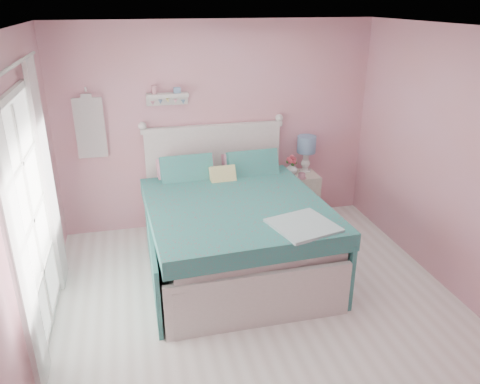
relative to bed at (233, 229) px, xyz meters
name	(u,v)px	position (x,y,z in m)	size (l,w,h in m)	color
floor	(266,320)	(0.07, -1.09, -0.43)	(4.50, 4.50, 0.00)	silver
room_shell	(270,162)	(0.07, -1.09, 1.15)	(4.50, 4.50, 4.50)	#D38689
bed	(233,229)	(0.00, 0.00, 0.00)	(1.91, 2.36, 1.35)	silver
nightstand	(299,197)	(1.12, 0.92, -0.10)	(0.46, 0.45, 0.66)	beige
table_lamp	(306,147)	(1.22, 1.00, 0.57)	(0.25, 0.25, 0.49)	white
vase	(292,168)	(1.01, 0.93, 0.31)	(0.16, 0.16, 0.17)	silver
teacup	(302,176)	(1.09, 0.76, 0.26)	(0.09, 0.09, 0.07)	pink
roses	(292,160)	(1.00, 0.93, 0.43)	(0.14, 0.11, 0.12)	#D4485A
wall_shelf	(167,96)	(-0.55, 1.10, 1.30)	(0.50, 0.15, 0.25)	silver
hanging_dress	(90,128)	(-1.48, 1.09, 0.97)	(0.34, 0.03, 0.72)	white
french_door	(32,222)	(-1.90, -0.69, 0.64)	(0.04, 1.32, 2.16)	silver
curtain_near	(19,253)	(-1.84, -1.43, 0.75)	(0.04, 0.40, 2.32)	white
curtain_far	(48,179)	(-1.84, 0.06, 0.75)	(0.04, 0.40, 2.32)	white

